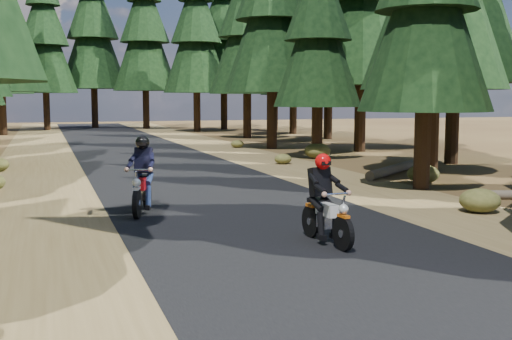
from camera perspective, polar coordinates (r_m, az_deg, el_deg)
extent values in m
plane|color=#442E18|center=(12.60, 2.16, -5.71)|extent=(120.00, 120.00, 0.00)
cube|color=black|center=(17.29, -3.66, -2.36)|extent=(6.00, 100.00, 0.01)
cube|color=brown|center=(16.74, -19.10, -3.01)|extent=(3.20, 100.00, 0.01)
cube|color=brown|center=(18.97, 9.90, -1.66)|extent=(3.20, 100.00, 0.01)
cylinder|color=black|center=(19.09, 14.64, 5.07)|extent=(0.48, 0.48, 4.52)
cone|color=black|center=(19.23, 14.89, 13.51)|extent=(3.84, 3.84, 5.65)
cylinder|color=black|center=(22.74, 15.42, 6.91)|extent=(0.53, 0.53, 5.84)
cylinder|color=black|center=(26.83, 17.16, 7.39)|extent=(0.56, 0.56, 6.43)
cylinder|color=black|center=(27.99, 5.47, 5.63)|extent=(0.48, 0.48, 4.51)
cone|color=black|center=(28.09, 5.54, 11.39)|extent=(3.83, 3.83, 5.64)
cylinder|color=black|center=(31.97, 9.28, 7.44)|extent=(0.56, 0.56, 6.47)
cone|color=black|center=(32.30, 9.42, 14.63)|extent=(5.50, 5.50, 8.09)
cylinder|color=black|center=(33.23, 1.43, 6.93)|extent=(0.53, 0.53, 5.83)
cone|color=black|center=(33.45, 1.45, 13.18)|extent=(4.95, 4.95, 7.29)
cylinder|color=black|center=(39.04, 5.60, 5.94)|extent=(0.48, 0.48, 4.61)
cone|color=black|center=(39.12, 5.65, 10.17)|extent=(3.92, 3.92, 5.77)
cone|color=black|center=(39.31, 5.68, 13.19)|extent=(3.00, 3.00, 4.15)
cylinder|color=black|center=(41.90, -0.79, 6.80)|extent=(0.53, 0.53, 5.76)
cone|color=black|center=(42.07, -0.80, 11.71)|extent=(4.90, 4.90, 7.21)
cylinder|color=black|center=(46.94, 3.34, 6.69)|extent=(0.53, 0.53, 5.66)
cone|color=black|center=(47.09, 3.36, 10.99)|extent=(4.81, 4.81, 7.07)
cone|color=black|center=(47.35, 3.39, 14.07)|extent=(3.68, 3.68, 5.09)
cylinder|color=black|center=(41.34, 6.45, 6.92)|extent=(0.54, 0.54, 6.00)
cone|color=black|center=(41.54, 6.52, 12.10)|extent=(5.10, 5.10, 7.50)
cylinder|color=black|center=(35.29, 14.92, 6.50)|extent=(0.52, 0.52, 5.60)
cone|color=black|center=(35.48, 15.09, 12.16)|extent=(4.76, 4.76, 7.00)
cylinder|color=black|center=(48.60, -21.69, 6.67)|extent=(0.56, 0.56, 6.40)
cylinder|color=black|center=(49.83, -5.28, 6.86)|extent=(0.54, 0.54, 6.00)
cone|color=black|center=(50.00, -5.33, 11.16)|extent=(5.10, 5.10, 7.50)
cone|color=black|center=(50.29, -5.36, 14.22)|extent=(3.90, 3.90, 5.40)
cylinder|color=black|center=(53.48, -2.87, 7.06)|extent=(0.56, 0.56, 6.40)
cone|color=black|center=(53.67, -2.89, 11.34)|extent=(5.44, 5.44, 8.00)
cone|color=black|center=(53.99, -2.91, 14.38)|extent=(4.16, 4.16, 5.76)
cylinder|color=black|center=(54.53, -18.16, 6.53)|extent=(0.54, 0.54, 6.00)
cone|color=black|center=(54.68, -18.30, 10.46)|extent=(5.10, 5.10, 7.50)
cone|color=black|center=(54.95, -18.40, 13.27)|extent=(3.90, 3.90, 5.40)
cylinder|color=black|center=(55.16, -9.77, 6.96)|extent=(0.56, 0.56, 6.40)
cone|color=black|center=(55.34, -9.85, 11.10)|extent=(5.44, 5.44, 8.00)
cone|color=black|center=(55.66, -9.91, 14.06)|extent=(4.16, 4.16, 5.76)
cylinder|color=black|center=(57.69, -14.19, 7.03)|extent=(0.57, 0.57, 6.80)
cone|color=black|center=(57.90, -14.31, 11.24)|extent=(5.78, 5.78, 8.50)
cone|color=black|center=(58.25, -14.40, 14.24)|extent=(4.42, 4.42, 6.12)
cylinder|color=black|center=(50.59, 1.66, 6.88)|extent=(0.54, 0.54, 6.00)
cone|color=black|center=(50.75, 1.67, 11.11)|extent=(5.10, 5.10, 7.50)
cone|color=black|center=(51.04, 1.68, 14.14)|extent=(3.90, 3.90, 5.40)
cylinder|color=#4C4233|center=(23.61, 12.74, 0.25)|extent=(4.89, 4.27, 0.32)
ellipsoid|color=#474C1E|center=(28.03, 5.49, 1.72)|extent=(1.14, 1.14, 0.68)
ellipsoid|color=#474C1E|center=(25.64, 2.41, 0.99)|extent=(0.68, 0.68, 0.41)
ellipsoid|color=#474C1E|center=(20.54, 14.63, -0.33)|extent=(0.98, 0.98, 0.59)
ellipsoid|color=#474C1E|center=(33.89, -1.67, 2.33)|extent=(0.67, 0.67, 0.40)
ellipsoid|color=#474C1E|center=(15.74, 19.28, -2.58)|extent=(0.94, 0.94, 0.56)
cube|color=black|center=(11.61, 6.33, -1.22)|extent=(0.38, 0.25, 0.53)
sphere|color=red|center=(11.57, 6.35, 0.69)|extent=(0.32, 0.32, 0.30)
cube|color=black|center=(14.81, -10.14, 0.75)|extent=(0.46, 0.36, 0.58)
sphere|color=black|center=(14.77, -10.18, 2.38)|extent=(0.41, 0.41, 0.32)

